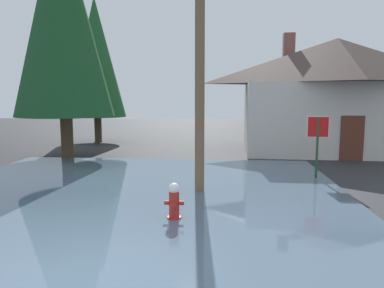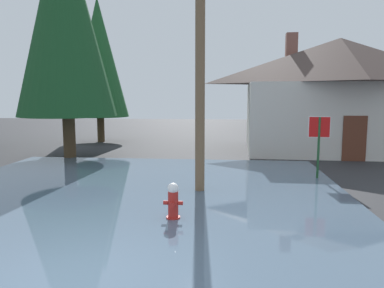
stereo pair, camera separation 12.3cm
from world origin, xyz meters
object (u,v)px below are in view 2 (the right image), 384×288
(pine_tree_short_left, at_px, (64,14))
(stop_sign_far, at_px, (319,135))
(fire_hydrant, at_px, (173,203))
(pine_tree_tall_left, at_px, (99,58))
(house, at_px, (338,93))
(utility_pole, at_px, (200,58))

(pine_tree_short_left, bearing_deg, stop_sign_far, -18.64)
(fire_hydrant, distance_m, pine_tree_short_left, 11.65)
(pine_tree_tall_left, bearing_deg, house, -10.78)
(utility_pole, relative_size, pine_tree_tall_left, 0.86)
(utility_pole, bearing_deg, house, 54.56)
(utility_pole, bearing_deg, fire_hydrant, -99.28)
(fire_hydrant, relative_size, utility_pole, 0.12)
(pine_tree_tall_left, bearing_deg, fire_hydrant, -65.15)
(pine_tree_short_left, bearing_deg, house, 15.74)
(utility_pole, height_order, house, utility_pole)
(fire_hydrant, xyz_separation_m, pine_tree_short_left, (-5.94, 8.06, 5.96))
(house, relative_size, pine_tree_short_left, 0.92)
(stop_sign_far, bearing_deg, utility_pole, -152.73)
(utility_pole, relative_size, stop_sign_far, 3.45)
(stop_sign_far, relative_size, pine_tree_tall_left, 0.25)
(pine_tree_short_left, bearing_deg, utility_pole, -40.61)
(fire_hydrant, height_order, stop_sign_far, stop_sign_far)
(pine_tree_tall_left, distance_m, pine_tree_short_left, 6.34)
(fire_hydrant, xyz_separation_m, pine_tree_tall_left, (-6.59, 14.24, 4.71))
(fire_hydrant, distance_m, stop_sign_far, 6.40)
(utility_pole, bearing_deg, pine_tree_short_left, 139.39)
(fire_hydrant, bearing_deg, stop_sign_far, 46.88)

